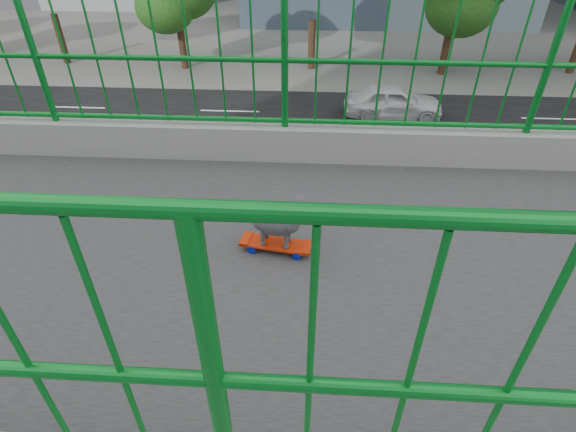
# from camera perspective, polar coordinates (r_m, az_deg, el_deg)

# --- Properties ---
(road) EXTENTS (18.00, 90.00, 0.02)m
(road) POSITION_cam_1_polar(r_m,az_deg,el_deg) (18.00, -10.70, 5.78)
(road) COLOR black
(road) RESTS_ON ground
(skateboard) EXTENTS (0.21, 0.48, 0.06)m
(skateboard) POSITION_cam_1_polar(r_m,az_deg,el_deg) (2.88, -1.55, -3.72)
(skateboard) COLOR red
(skateboard) RESTS_ON footbridge
(poodle) EXTENTS (0.22, 0.42, 0.35)m
(poodle) POSITION_cam_1_polar(r_m,az_deg,el_deg) (2.75, -1.16, -0.50)
(poodle) COLOR #312E33
(poodle) RESTS_ON skateboard
(car_0) EXTENTS (1.83, 4.55, 1.55)m
(car_0) POSITION_cam_1_polar(r_m,az_deg,el_deg) (11.58, -6.33, -8.75)
(car_0) COLOR black
(car_0) RESTS_ON ground
(car_1) EXTENTS (1.53, 4.39, 1.45)m
(car_1) POSITION_cam_1_polar(r_m,az_deg,el_deg) (13.97, -2.20, 0.23)
(car_1) COLOR black
(car_1) RESTS_ON ground
(car_4) EXTENTS (1.89, 4.69, 1.60)m
(car_4) POSITION_cam_1_polar(r_m,az_deg,el_deg) (22.72, 13.43, 14.19)
(car_4) COLOR silver
(car_4) RESTS_ON ground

